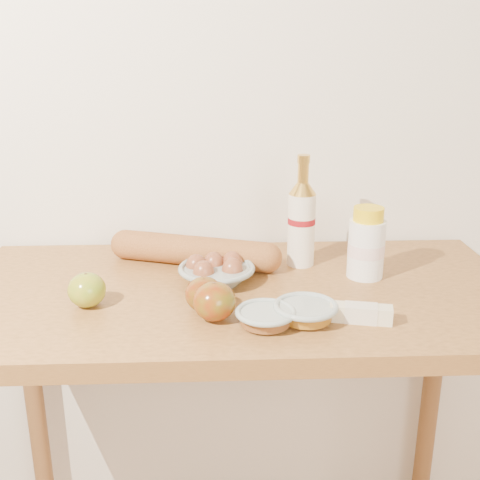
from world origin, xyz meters
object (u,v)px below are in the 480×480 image
bourbon_bottle (302,221)px  cream_bottle (366,245)px  egg_bowl (216,271)px  table (239,340)px  baguette (194,251)px

bourbon_bottle → cream_bottle: bearing=-48.4°
bourbon_bottle → cream_bottle: 0.16m
cream_bottle → egg_bowl: cream_bottle is taller
table → cream_bottle: (0.28, 0.06, 0.20)m
cream_bottle → egg_bowl: (-0.33, -0.02, -0.05)m
egg_bowl → cream_bottle: bearing=3.0°
table → bourbon_bottle: size_ratio=4.59×
bourbon_bottle → cream_bottle: bourbon_bottle is taller
table → baguette: (-0.10, 0.15, 0.16)m
cream_bottle → baguette: bearing=161.4°
bourbon_bottle → baguette: bourbon_bottle is taller
cream_bottle → baguette: (-0.38, 0.09, -0.04)m
table → baguette: size_ratio=2.84×
egg_bowl → baguette: (-0.05, 0.11, 0.01)m
table → cream_bottle: size_ratio=7.46×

